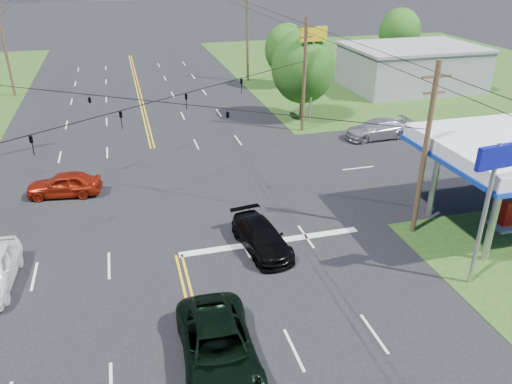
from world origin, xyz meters
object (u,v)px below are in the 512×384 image
object	(u,v)px
pole_se	(425,149)
tree_right_b	(287,49)
pole_left_far	(5,47)
pole_ne	(304,74)
pole_right_far	(247,37)
suv_black	(261,237)
retail_ne	(411,68)
pickup_dkgreen	(218,348)
polesign_se	(492,179)
tree_right_a	(303,67)
tree_far_r	(400,32)

from	to	relation	value
pole_se	tree_right_b	world-z (taller)	pole_se
pole_left_far	pole_ne	bearing A→B (deg)	-36.16
pole_se	pole_right_far	distance (m)	37.00
pole_left_far	pole_right_far	world-z (taller)	same
suv_black	pole_left_far	bearing A→B (deg)	107.69
pole_left_far	suv_black	size ratio (longest dim) A/B	2.03
pole_left_far	suv_black	world-z (taller)	pole_left_far
retail_ne	pickup_dkgreen	bearing A→B (deg)	-129.37
polesign_se	pole_se	bearing A→B (deg)	90.00
pole_ne	retail_ne	bearing A→B (deg)	32.91
suv_black	tree_right_a	bearing A→B (deg)	57.01
pole_se	pickup_dkgreen	xyz separation A→B (m)	(-12.50, -6.95, -4.08)
tree_right_a	tree_far_r	distance (m)	26.91
tree_right_a	tree_far_r	xyz separation A→B (m)	(20.00, 18.00, -0.33)
tree_right_b	suv_black	size ratio (longest dim) A/B	1.44
pole_se	pole_left_far	distance (m)	45.22
pole_right_far	tree_right_a	bearing A→B (deg)	-86.42
pole_ne	pole_left_far	world-z (taller)	pole_left_far
pole_left_far	tree_far_r	size ratio (longest dim) A/B	1.31
pole_ne	suv_black	world-z (taller)	pole_ne
pole_se	pole_right_far	bearing A→B (deg)	90.00
pole_right_far	suv_black	size ratio (longest dim) A/B	2.03
tree_right_a	tree_right_b	distance (m)	12.27
tree_right_b	pickup_dkgreen	xyz separation A→B (m)	(-16.00, -39.95, -3.39)
pole_se	tree_right_b	bearing A→B (deg)	83.95
retail_ne	pole_ne	world-z (taller)	pole_ne
pickup_dkgreen	pole_ne	bearing A→B (deg)	65.48
tree_far_r	polesign_se	distance (m)	48.76
suv_black	polesign_se	bearing A→B (deg)	-40.00
pole_right_far	polesign_se	size ratio (longest dim) A/B	1.42
tree_right_a	pickup_dkgreen	size ratio (longest dim) A/B	1.37
tree_right_a	tree_right_b	size ratio (longest dim) A/B	1.15
pole_right_far	tree_far_r	distance (m)	21.10
pole_right_far	suv_black	bearing A→B (deg)	-103.40
tree_right_b	pole_left_far	bearing A→B (deg)	172.28
tree_right_a	tree_far_r	world-z (taller)	tree_right_a
tree_right_b	polesign_se	bearing A→B (deg)	-95.26
pole_right_far	polesign_se	bearing A→B (deg)	-90.00
pickup_dkgreen	suv_black	xyz separation A→B (m)	(3.81, 7.45, -0.12)
pole_ne	pickup_dkgreen	size ratio (longest dim) A/B	1.59
tree_right_a	polesign_se	xyz separation A→B (m)	(-1.00, -26.00, 0.56)
pole_se	tree_far_r	distance (m)	44.30
retail_ne	pole_left_far	xyz separation A→B (m)	(-43.00, 8.00, 2.97)
pole_right_far	pickup_dkgreen	world-z (taller)	pole_right_far
pole_left_far	tree_right_b	bearing A→B (deg)	-7.72
retail_ne	pole_se	bearing A→B (deg)	-120.38
retail_ne	pole_left_far	world-z (taller)	pole_left_far
tree_far_r	tree_right_a	bearing A→B (deg)	-138.01
retail_ne	tree_right_b	world-z (taller)	tree_right_b
tree_far_r	tree_right_b	bearing A→B (deg)	-161.08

